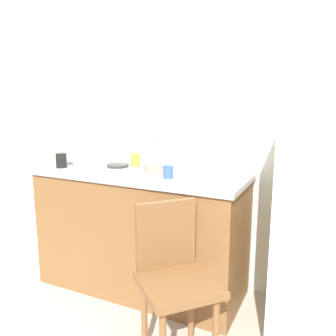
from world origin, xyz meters
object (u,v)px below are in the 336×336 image
at_px(dish_tray, 88,160).
at_px(cup_blue, 168,172).
at_px(hotplate, 118,165).
at_px(cup_black, 61,160).
at_px(terracotta_bowl, 156,168).
at_px(chair, 174,275).
at_px(cup_yellow, 136,160).
at_px(refrigerator, 328,222).

bearing_deg(dish_tray, cup_blue, -14.10).
height_order(hotplate, cup_black, cup_black).
bearing_deg(terracotta_bowl, dish_tray, 172.21).
relative_size(chair, cup_blue, 10.01).
relative_size(dish_tray, cup_yellow, 2.80).
bearing_deg(terracotta_bowl, cup_blue, -37.62).
distance_m(refrigerator, chair, 0.96).
height_order(chair, hotplate, hotplate).
bearing_deg(cup_blue, cup_black, -178.21).
distance_m(refrigerator, dish_tray, 1.83).
xyz_separation_m(refrigerator, hotplate, (-1.51, 0.06, 0.20)).
height_order(refrigerator, cup_black, refrigerator).
bearing_deg(chair, refrigerator, -10.46).
xyz_separation_m(chair, cup_yellow, (-0.65, 0.70, 0.48)).
relative_size(refrigerator, chair, 1.67).
relative_size(chair, terracotta_bowl, 4.97).
height_order(hotplate, cup_yellow, cup_yellow).
bearing_deg(hotplate, cup_blue, -18.99).
bearing_deg(dish_tray, cup_black, -106.70).
bearing_deg(dish_tray, hotplate, -5.29).
bearing_deg(chair, hotplate, 93.72).
bearing_deg(cup_yellow, dish_tray, -172.96).
bearing_deg(terracotta_bowl, hotplate, 170.17).
distance_m(chair, hotplate, 1.08).
bearing_deg(dish_tray, refrigerator, -2.63).
bearing_deg(chair, cup_blue, 72.03).
distance_m(dish_tray, cup_yellow, 0.42).
relative_size(cup_blue, cup_yellow, 0.89).
height_order(cup_black, cup_yellow, cup_black).
distance_m(chair, cup_black, 1.31).
relative_size(dish_tray, terracotta_bowl, 1.57).
bearing_deg(refrigerator, terracotta_bowl, -179.56).
relative_size(refrigerator, hotplate, 8.73).
xyz_separation_m(dish_tray, hotplate, (0.30, -0.03, -0.02)).
height_order(dish_tray, terracotta_bowl, terracotta_bowl).
height_order(refrigerator, cup_yellow, refrigerator).
relative_size(hotplate, cup_blue, 1.91).
xyz_separation_m(chair, terracotta_bowl, (-0.40, 0.55, 0.46)).
bearing_deg(cup_yellow, chair, -46.84).
height_order(dish_tray, cup_black, cup_black).
relative_size(refrigerator, cup_yellow, 14.84).
bearing_deg(refrigerator, cup_yellow, 174.48).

